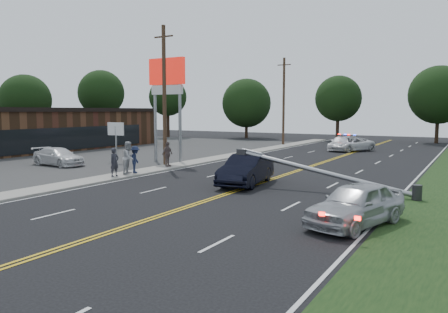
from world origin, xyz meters
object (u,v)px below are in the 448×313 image
Objects in this scene: emergency_b at (342,143)px; bystander_c at (135,159)px; pylon_sign at (167,85)px; bystander_a at (114,162)px; waiting_sedan at (356,204)px; crashed_sedan at (246,170)px; fallen_streetlight at (331,174)px; bystander_b at (129,158)px; bystander_d at (167,154)px; utility_pole_far at (284,101)px; emergency_a at (351,144)px; small_sign at (116,132)px; parked_car at (58,157)px; utility_pole_mid at (164,95)px.

emergency_b is 24.28m from bystander_c.
bystander_a is at bearing -74.10° from pylon_sign.
bystander_c is (-14.94, 5.39, 0.20)m from waiting_sedan.
fallen_streetlight is at bearing -6.52° from crashed_sedan.
bystander_c is at bearing 176.96° from waiting_sedan.
bystander_b is 1.15× the size of bystander_d.
utility_pole_far is 2.05× the size of emergency_a.
pylon_sign is 4.73× the size of bystander_a.
bystander_a is at bearing -77.64° from emergency_a.
pylon_sign is 19.93m from emergency_b.
pylon_sign is 8.68m from bystander_b.
bystander_c is at bearing -36.69° from small_sign.
parked_car is (-15.70, 0.42, -0.17)m from crashed_sedan.
emergency_a is at bearing -31.16° from parked_car.
pylon_sign is at bearing 140.35° from crashed_sedan.
parked_car is 8.02m from bystander_c.
emergency_b is at bearing 104.02° from fallen_streetlight.
waiting_sedan is 2.64× the size of bystander_a.
crashed_sedan is 7.71m from bystander_c.
waiting_sedan reaches higher than emergency_b.
bystander_b is at bearing -39.99° from small_sign.
bystander_d is (0.87, -22.87, -4.10)m from utility_pole_far.
bystander_b is at bearing -78.94° from utility_pole_mid.
bystander_c is (2.35, -6.36, -5.04)m from pylon_sign.
utility_pole_mid is at bearing 163.36° from fallen_streetlight.
parked_car is (-22.92, 6.03, -0.11)m from waiting_sedan.
pylon_sign reaches higher than crashed_sedan.
pylon_sign is 21.55m from waiting_sedan.
parked_car is 27.00m from emergency_b.
small_sign reaches higher than fallen_streetlight.
crashed_sedan is 2.95× the size of bystander_c.
fallen_streetlight is 5.56× the size of bystander_c.
bystander_a is (1.02, -28.14, -4.12)m from utility_pole_far.
emergency_b is (-8.34, 28.76, -0.05)m from waiting_sedan.
fallen_streetlight is 0.94× the size of utility_pole_far.
utility_pole_mid is at bearing -90.00° from utility_pole_far.
emergency_b is (7.64, -2.99, -4.37)m from utility_pole_far.
small_sign is 14.26m from crashed_sedan.
utility_pole_mid is at bearing 13.11° from bystander_a.
utility_pole_far is (1.30, 20.00, -0.91)m from pylon_sign.
parked_car is at bearing -134.59° from pylon_sign.
small_sign is 5.53m from utility_pole_mid.
bystander_b is (-6.70, -23.82, 0.41)m from emergency_b.
parked_car is at bearing -124.74° from emergency_b.
waiting_sedan is (20.79, -9.75, -1.57)m from small_sign.
fallen_streetlight is 12.34m from bystander_c.
utility_pole_mid is 5.76× the size of bystander_d.
pylon_sign is 4.00× the size of bystander_b.
pylon_sign is 20.06m from utility_pole_far.
fallen_streetlight is 29.54m from utility_pole_far.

